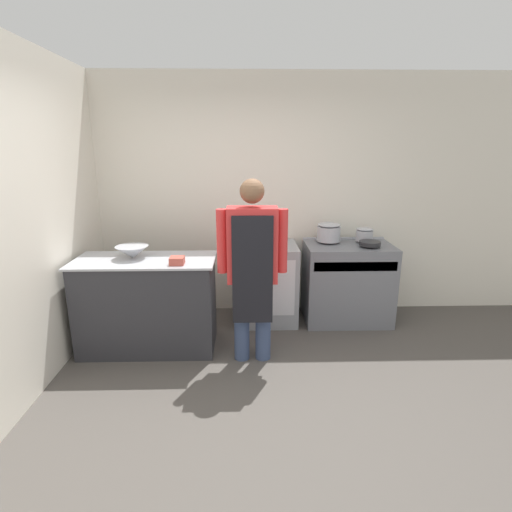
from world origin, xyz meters
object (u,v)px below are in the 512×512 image
object	(u,v)px
stock_pot	(329,232)
stove	(347,283)
plastic_tub	(178,261)
mixing_bowl	(133,252)
saute_pan	(370,243)
person_cook	(253,262)
sauce_pot	(365,234)
fridge_unit	(267,283)

from	to	relation	value
stock_pot	stove	bearing A→B (deg)	-26.74
plastic_tub	stock_pot	size ratio (longest dim) A/B	0.49
mixing_bowl	saute_pan	distance (m)	2.43
person_cook	sauce_pot	distance (m)	1.58
fridge_unit	sauce_pot	world-z (taller)	sauce_pot
person_cook	stock_pot	xyz separation A→B (m)	(0.86, 0.95, 0.06)
plastic_tub	sauce_pot	bearing A→B (deg)	24.09
fridge_unit	saute_pan	distance (m)	1.20
plastic_tub	stock_pot	world-z (taller)	stock_pot
person_cook	mixing_bowl	world-z (taller)	person_cook
fridge_unit	stock_pot	world-z (taller)	stock_pot
plastic_tub	stove	bearing A→B (deg)	23.47
stove	fridge_unit	bearing A→B (deg)	178.31
fridge_unit	sauce_pot	xyz separation A→B (m)	(1.09, 0.08, 0.54)
stock_pot	plastic_tub	bearing A→B (deg)	-150.58
person_cook	saute_pan	bearing A→B (deg)	30.37
stove	sauce_pot	xyz separation A→B (m)	(0.19, 0.11, 0.53)
mixing_bowl	person_cook	bearing A→B (deg)	-15.20
saute_pan	mixing_bowl	bearing A→B (deg)	-169.68
stock_pot	saute_pan	bearing A→B (deg)	-27.82
person_cook	mixing_bowl	bearing A→B (deg)	164.80
plastic_tub	saute_pan	world-z (taller)	plastic_tub
mixing_bowl	plastic_tub	world-z (taller)	mixing_bowl
mixing_bowl	saute_pan	size ratio (longest dim) A/B	1.36
person_cook	sauce_pot	xyz separation A→B (m)	(1.27, 0.95, 0.04)
stock_pot	sauce_pot	xyz separation A→B (m)	(0.40, 0.00, -0.03)
plastic_tub	saute_pan	bearing A→B (deg)	18.66
mixing_bowl	stock_pot	world-z (taller)	stock_pot
person_cook	sauce_pot	bearing A→B (deg)	36.99
plastic_tub	sauce_pot	world-z (taller)	sauce_pot
mixing_bowl	plastic_tub	bearing A→B (deg)	-25.61
sauce_pot	saute_pan	bearing A→B (deg)	-90.00
mixing_bowl	stove	bearing A→B (deg)	13.77
fridge_unit	stock_pot	xyz separation A→B (m)	(0.69, 0.08, 0.56)
stove	fridge_unit	xyz separation A→B (m)	(-0.90, 0.03, -0.00)
fridge_unit	mixing_bowl	xyz separation A→B (m)	(-1.30, -0.57, 0.52)
stove	plastic_tub	world-z (taller)	plastic_tub
saute_pan	sauce_pot	size ratio (longest dim) A/B	1.21
stove	mixing_bowl	world-z (taller)	mixing_bowl
fridge_unit	person_cook	distance (m)	1.02
mixing_bowl	sauce_pot	xyz separation A→B (m)	(2.39, 0.65, 0.02)
fridge_unit	person_cook	world-z (taller)	person_cook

